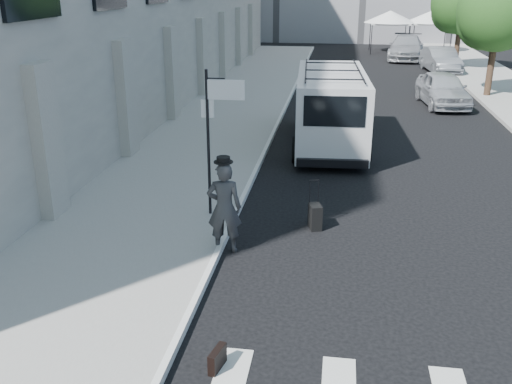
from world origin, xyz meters
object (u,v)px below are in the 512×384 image
(parked_car_b, at_px, (441,60))
(parked_car_c, at_px, (406,47))
(suitcase, at_px, (315,216))
(cargo_van, at_px, (330,108))
(briefcase, at_px, (217,359))
(parked_car_a, at_px, (443,89))
(businessman, at_px, (224,208))

(parked_car_b, relative_size, parked_car_c, 0.79)
(suitcase, distance_m, cargo_van, 7.46)
(briefcase, height_order, parked_car_a, parked_car_a)
(suitcase, xyz_separation_m, parked_car_c, (5.03, 31.05, 0.54))
(businessman, bearing_deg, parked_car_c, -108.64)
(businessman, relative_size, suitcase, 1.75)
(businessman, height_order, parked_car_b, businessman)
(suitcase, bearing_deg, cargo_van, 72.64)
(briefcase, relative_size, parked_car_a, 0.10)
(suitcase, relative_size, parked_car_c, 0.20)
(parked_car_b, bearing_deg, cargo_van, -116.16)
(briefcase, distance_m, suitcase, 5.55)
(cargo_van, distance_m, parked_car_c, 24.17)
(briefcase, distance_m, cargo_van, 12.92)
(parked_car_a, bearing_deg, cargo_van, -129.60)
(businessman, distance_m, cargo_van, 9.08)
(briefcase, height_order, parked_car_c, parked_car_c)
(businessman, distance_m, parked_car_b, 27.87)
(briefcase, distance_m, parked_car_a, 21.20)
(businessman, bearing_deg, suitcase, -148.48)
(suitcase, relative_size, parked_car_a, 0.25)
(briefcase, height_order, parked_car_b, parked_car_b)
(cargo_van, bearing_deg, briefcase, -99.06)
(parked_car_c, bearing_deg, briefcase, -92.16)
(suitcase, height_order, parked_car_a, parked_car_a)
(parked_car_c, bearing_deg, businessman, -94.45)
(businessman, xyz_separation_m, suitcase, (1.87, 1.47, -0.70))
(businessman, distance_m, briefcase, 4.09)
(cargo_van, xyz_separation_m, parked_car_b, (6.44, 17.70, -0.56))
(cargo_van, xyz_separation_m, parked_car_a, (5.00, 7.42, -0.55))
(parked_car_b, bearing_deg, parked_car_c, 98.23)
(cargo_van, bearing_deg, parked_car_c, 75.14)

